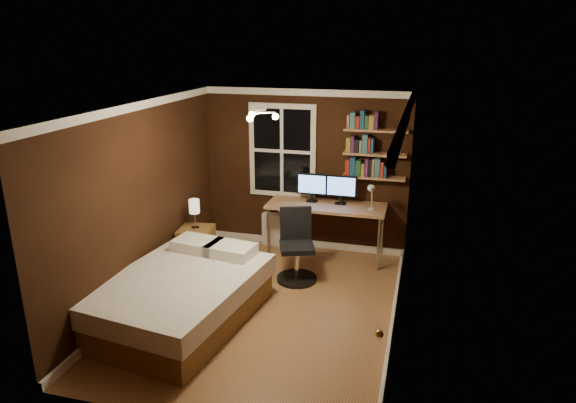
% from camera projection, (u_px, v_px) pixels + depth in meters
% --- Properties ---
extents(floor, '(4.20, 4.20, 0.00)m').
position_uv_depth(floor, '(265.00, 307.00, 6.42)').
color(floor, brown).
rests_on(floor, ground).
extents(wall_back, '(3.20, 0.04, 2.50)m').
position_uv_depth(wall_back, '(305.00, 171.00, 7.97)').
color(wall_back, black).
rests_on(wall_back, ground).
extents(wall_left, '(0.04, 4.20, 2.50)m').
position_uv_depth(wall_left, '(142.00, 202.00, 6.44)').
color(wall_left, black).
rests_on(wall_left, ground).
extents(wall_right, '(0.04, 4.20, 2.50)m').
position_uv_depth(wall_right, '(402.00, 225.00, 5.64)').
color(wall_right, black).
rests_on(wall_right, ground).
extents(ceiling, '(3.20, 4.20, 0.02)m').
position_uv_depth(ceiling, '(262.00, 106.00, 5.66)').
color(ceiling, white).
rests_on(ceiling, wall_back).
extents(window, '(1.06, 0.06, 1.46)m').
position_uv_depth(window, '(282.00, 151.00, 7.94)').
color(window, white).
rests_on(window, wall_back).
extents(door, '(0.03, 0.82, 2.05)m').
position_uv_depth(door, '(388.00, 313.00, 4.29)').
color(door, black).
rests_on(door, ground).
extents(door_knob, '(0.06, 0.06, 0.06)m').
position_uv_depth(door_knob, '(380.00, 334.00, 4.03)').
color(door_knob, '#BE8A3C').
rests_on(door_knob, door).
extents(ceiling_fixture, '(0.44, 0.44, 0.18)m').
position_uv_depth(ceiling_fixture, '(259.00, 116.00, 5.60)').
color(ceiling_fixture, beige).
rests_on(ceiling_fixture, ceiling).
extents(bookshelf_lower, '(0.92, 0.22, 0.03)m').
position_uv_depth(bookshelf_lower, '(374.00, 177.00, 7.59)').
color(bookshelf_lower, '#AE7C54').
rests_on(bookshelf_lower, wall_back).
extents(books_row_lower, '(0.60, 0.16, 0.23)m').
position_uv_depth(books_row_lower, '(374.00, 169.00, 7.55)').
color(books_row_lower, maroon).
rests_on(books_row_lower, bookshelf_lower).
extents(bookshelf_middle, '(0.92, 0.22, 0.03)m').
position_uv_depth(bookshelf_middle, '(375.00, 154.00, 7.49)').
color(bookshelf_middle, '#AE7C54').
rests_on(bookshelf_middle, wall_back).
extents(books_row_middle, '(0.42, 0.16, 0.23)m').
position_uv_depth(books_row_middle, '(375.00, 145.00, 7.45)').
color(books_row_middle, navy).
rests_on(books_row_middle, bookshelf_middle).
extents(bookshelf_upper, '(0.92, 0.22, 0.03)m').
position_uv_depth(bookshelf_upper, '(376.00, 130.00, 7.38)').
color(bookshelf_upper, '#AE7C54').
rests_on(bookshelf_upper, wall_back).
extents(books_row_upper, '(0.42, 0.16, 0.23)m').
position_uv_depth(books_row_upper, '(377.00, 121.00, 7.34)').
color(books_row_upper, '#225033').
rests_on(books_row_upper, bookshelf_upper).
extents(bed, '(1.80, 2.30, 0.72)m').
position_uv_depth(bed, '(181.00, 297.00, 6.04)').
color(bed, brown).
rests_on(bed, ground).
extents(nightstand, '(0.52, 0.52, 0.59)m').
position_uv_depth(nightstand, '(197.00, 247.00, 7.52)').
color(nightstand, brown).
rests_on(nightstand, ground).
extents(bedside_lamp, '(0.15, 0.15, 0.44)m').
position_uv_depth(bedside_lamp, '(195.00, 214.00, 7.37)').
color(bedside_lamp, beige).
rests_on(bedside_lamp, nightstand).
extents(radiator, '(0.35, 0.12, 0.53)m').
position_uv_depth(radiator, '(273.00, 229.00, 8.30)').
color(radiator, silver).
rests_on(radiator, ground).
extents(desk, '(1.77, 0.66, 0.84)m').
position_uv_depth(desk, '(326.00, 208.00, 7.69)').
color(desk, '#AE7C54').
rests_on(desk, ground).
extents(monitor_left, '(0.47, 0.12, 0.44)m').
position_uv_depth(monitor_left, '(312.00, 188.00, 7.74)').
color(monitor_left, black).
rests_on(monitor_left, desk).
extents(monitor_right, '(0.47, 0.12, 0.44)m').
position_uv_depth(monitor_right, '(341.00, 190.00, 7.63)').
color(monitor_right, black).
rests_on(monitor_right, desk).
extents(desk_lamp, '(0.14, 0.32, 0.44)m').
position_uv_depth(desk_lamp, '(371.00, 197.00, 7.30)').
color(desk_lamp, silver).
rests_on(desk_lamp, desk).
extents(office_chair, '(0.58, 0.58, 1.01)m').
position_uv_depth(office_chair, '(297.00, 253.00, 7.07)').
color(office_chair, black).
rests_on(office_chair, ground).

